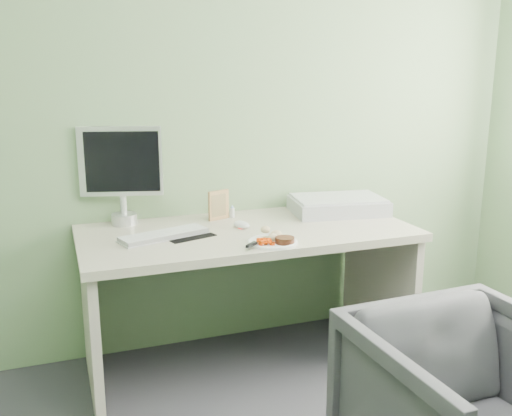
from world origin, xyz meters
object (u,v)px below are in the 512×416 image
object	(u,v)px
scanner	(338,206)
monitor	(121,170)
desk_chair	(468,415)
plate	(273,242)
desk	(247,265)

from	to	relation	value
scanner	monitor	size ratio (longest dim) A/B	1.01
monitor	desk_chair	world-z (taller)	monitor
plate	monitor	world-z (taller)	monitor
monitor	desk	bearing A→B (deg)	-14.70
monitor	plate	bearing A→B (deg)	-30.03
desk	scanner	world-z (taller)	scanner
plate	scanner	bearing A→B (deg)	37.13
scanner	monitor	bearing A→B (deg)	-179.82
scanner	plate	bearing A→B (deg)	-134.25
plate	scanner	distance (m)	0.68
plate	desk	bearing A→B (deg)	96.03
plate	monitor	xyz separation A→B (m)	(-0.58, 0.58, 0.27)
desk	desk_chair	distance (m)	1.23
monitor	scanner	bearing A→B (deg)	6.47
desk_chair	desk	bearing A→B (deg)	107.48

